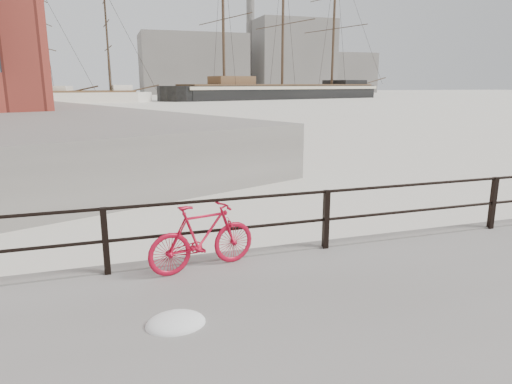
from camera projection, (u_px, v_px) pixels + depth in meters
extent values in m
plane|color=white|center=(482.00, 243.00, 8.97)|extent=(400.00, 400.00, 0.00)
imported|color=#B20B26|center=(203.00, 237.00, 6.72)|extent=(1.68, 0.61, 1.01)
ellipsoid|color=white|center=(175.00, 314.00, 5.23)|extent=(0.70, 0.55, 0.25)
cube|color=gray|center=(193.00, 65.00, 142.48)|extent=(32.00, 18.00, 18.00)
cube|color=gray|center=(291.00, 57.00, 156.92)|extent=(26.00, 20.00, 24.00)
cube|color=gray|center=(343.00, 73.00, 169.61)|extent=(20.00, 16.00, 14.00)
cylinder|color=gray|center=(250.00, 27.00, 155.34)|extent=(2.80, 2.80, 44.00)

